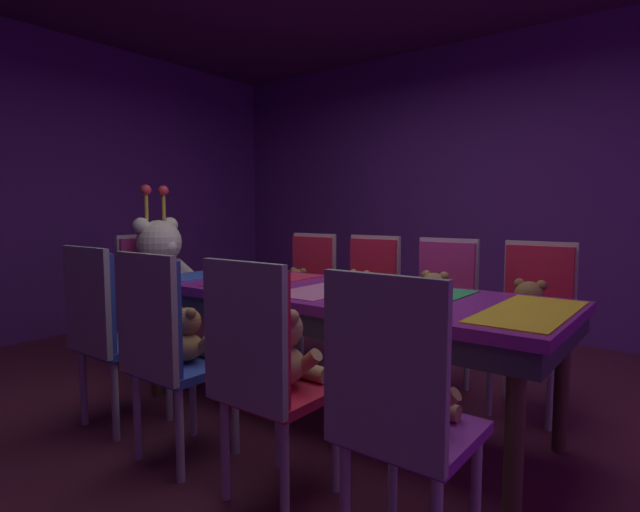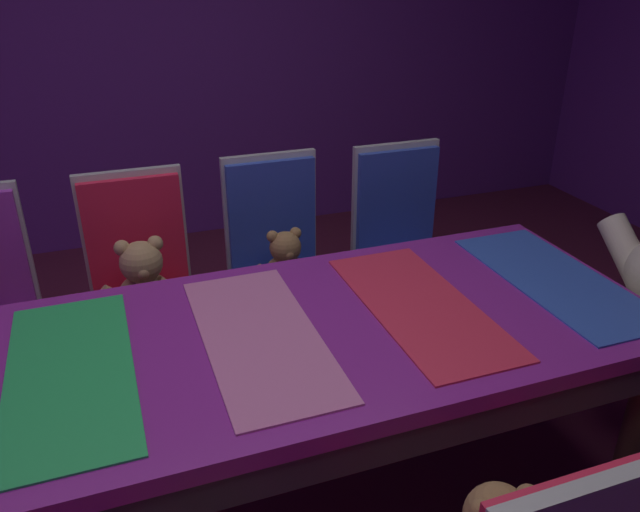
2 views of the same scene
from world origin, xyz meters
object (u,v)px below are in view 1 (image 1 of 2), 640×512
at_px(chair_right_1, 443,298).
at_px(chair_left_1, 259,361).
at_px(chair_left_3, 102,320).
at_px(throne_chair, 148,285).
at_px(teddy_left_2, 188,338).
at_px(king_teddy_bear, 161,268).
at_px(banquet_table, 333,304).
at_px(teddy_right_1, 433,301).
at_px(chair_right_3, 308,283).
at_px(teddy_right_3, 297,288).
at_px(chair_right_0, 535,308).
at_px(teddy_left_0, 416,389).
at_px(chair_left_0, 395,397).
at_px(teddy_right_2, 358,294).
at_px(teddy_right_0, 528,312).
at_px(teddy_left_1, 284,352).
at_px(chair_right_2, 369,289).
at_px(chair_left_2, 162,339).

bearing_deg(chair_right_1, chair_left_1, 0.34).
xyz_separation_m(chair_left_1, chair_left_3, (0.01, 1.15, 0.00)).
bearing_deg(throne_chair, chair_right_1, 23.18).
distance_m(teddy_left_2, king_teddy_bear, 1.49).
xyz_separation_m(banquet_table, teddy_left_2, (-0.74, 0.30, -0.08)).
relative_size(teddy_right_1, king_teddy_bear, 0.39).
bearing_deg(teddy_left_2, chair_left_1, -101.07).
bearing_deg(chair_right_3, teddy_left_2, 19.35).
bearing_deg(teddy_right_3, chair_right_0, 95.54).
relative_size(teddy_left_0, chair_right_0, 0.30).
relative_size(teddy_left_2, chair_right_0, 0.28).
distance_m(chair_right_3, teddy_right_3, 0.14).
distance_m(banquet_table, teddy_left_2, 0.81).
height_order(chair_left_1, throne_chair, same).
relative_size(chair_left_0, teddy_right_2, 3.18).
bearing_deg(teddy_left_0, teddy_right_3, 50.39).
xyz_separation_m(chair_left_0, teddy_right_0, (1.59, 0.03, -0.00)).
xyz_separation_m(chair_left_0, teddy_left_1, (0.16, 0.59, 0.00)).
bearing_deg(teddy_left_1, teddy_left_2, 93.42).
bearing_deg(chair_right_3, teddy_right_3, -0.00).
bearing_deg(chair_right_0, chair_right_1, -89.13).
distance_m(teddy_left_0, chair_right_1, 1.70).
bearing_deg(chair_right_2, teddy_right_1, 74.77).
bearing_deg(chair_left_2, throne_chair, 58.59).
relative_size(chair_left_1, teddy_left_2, 3.53).
height_order(chair_left_3, throne_chair, same).
xyz_separation_m(teddy_left_1, chair_right_0, (1.58, -0.56, -0.00)).
bearing_deg(teddy_right_2, teddy_right_0, 89.89).
height_order(teddy_left_0, king_teddy_bear, king_teddy_bear).
bearing_deg(chair_left_0, teddy_right_3, 47.68).
distance_m(chair_right_0, teddy_right_3, 1.70).
distance_m(banquet_table, chair_right_2, 0.93).
bearing_deg(teddy_left_0, chair_right_1, 20.88).
height_order(teddy_right_2, throne_chair, throne_chair).
xyz_separation_m(teddy_left_1, teddy_right_1, (1.42, 0.01, 0.00)).
distance_m(teddy_left_0, chair_right_0, 1.59).
xyz_separation_m(teddy_left_1, teddy_left_2, (-0.03, 0.57, -0.03)).
relative_size(chair_left_0, king_teddy_bear, 1.10).
bearing_deg(teddy_left_0, chair_right_2, 36.42).
distance_m(banquet_table, chair_left_2, 0.94).
distance_m(chair_left_0, teddy_right_0, 1.59).
height_order(chair_left_1, teddy_right_2, chair_left_1).
bearing_deg(chair_left_0, king_teddy_bear, 70.52).
height_order(chair_left_2, throne_chair, same).
relative_size(teddy_left_0, chair_right_1, 0.30).
bearing_deg(chair_left_1, king_teddy_bear, 65.23).
height_order(chair_left_3, teddy_right_1, chair_left_3).
height_order(teddy_right_0, king_teddy_bear, king_teddy_bear).
xyz_separation_m(throne_chair, king_teddy_bear, (0.00, -0.17, 0.15)).
relative_size(chair_right_2, teddy_right_2, 3.18).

